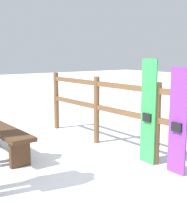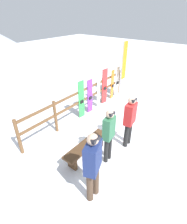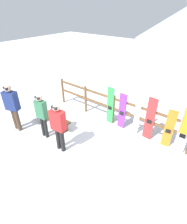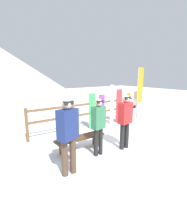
% 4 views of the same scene
% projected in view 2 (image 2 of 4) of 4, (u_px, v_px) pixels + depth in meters
% --- Properties ---
extents(ground_plane, '(40.00, 40.00, 0.00)m').
position_uv_depth(ground_plane, '(124.00, 132.00, 6.09)').
color(ground_plane, white).
extents(fence, '(5.59, 0.10, 1.17)m').
position_uv_depth(fence, '(82.00, 99.00, 6.73)').
color(fence, brown).
rests_on(fence, ground).
extents(bench, '(1.58, 0.36, 0.43)m').
position_uv_depth(bench, '(86.00, 147.00, 4.95)').
color(bench, '#4C331E').
rests_on(bench, ground).
extents(person_red, '(0.46, 0.29, 1.66)m').
position_uv_depth(person_red, '(130.00, 118.00, 5.06)').
color(person_red, black).
rests_on(person_red, ground).
extents(person_plaid_green, '(0.40, 0.25, 1.62)m').
position_uv_depth(person_plaid_green, '(109.00, 132.00, 4.50)').
color(person_plaid_green, black).
rests_on(person_plaid_green, ground).
extents(person_navy, '(0.52, 0.40, 1.76)m').
position_uv_depth(person_navy, '(93.00, 164.00, 3.51)').
color(person_navy, '#4C3828').
rests_on(person_navy, ground).
extents(snowboard_green, '(0.28, 0.07, 1.49)m').
position_uv_depth(snowboard_green, '(81.00, 100.00, 6.61)').
color(snowboard_green, green).
rests_on(snowboard_green, ground).
extents(snowboard_purple, '(0.29, 0.06, 1.39)m').
position_uv_depth(snowboard_purple, '(90.00, 96.00, 6.98)').
color(snowboard_purple, purple).
rests_on(snowboard_purple, ground).
extents(ski_pair_white, '(0.19, 0.02, 1.77)m').
position_uv_depth(ski_pair_white, '(99.00, 87.00, 7.28)').
color(ski_pair_white, white).
rests_on(ski_pair_white, ground).
extents(snowboard_red, '(0.31, 0.08, 1.56)m').
position_uv_depth(snowboard_red, '(105.00, 87.00, 7.64)').
color(snowboard_red, red).
rests_on(snowboard_red, ground).
extents(snowboard_orange, '(0.28, 0.08, 1.36)m').
position_uv_depth(snowboard_orange, '(112.00, 84.00, 8.12)').
color(snowboard_orange, orange).
rests_on(snowboard_orange, ground).
extents(snowboard_white, '(0.30, 0.05, 1.40)m').
position_uv_depth(snowboard_white, '(117.00, 82.00, 8.40)').
color(snowboard_white, white).
rests_on(snowboard_white, ground).
extents(rental_flag, '(0.40, 0.04, 2.54)m').
position_uv_depth(rental_flag, '(123.00, 65.00, 7.84)').
color(rental_flag, '#99999E').
rests_on(rental_flag, ground).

